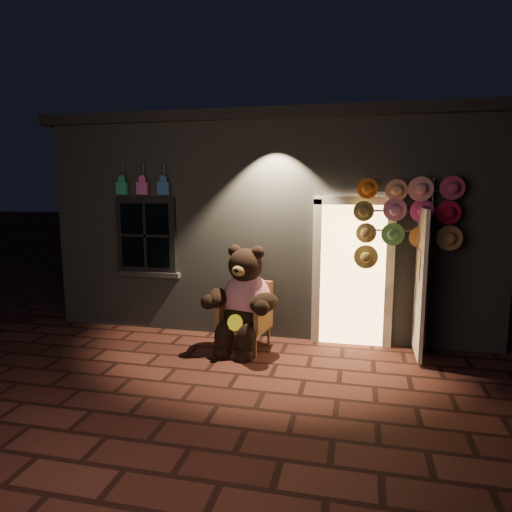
% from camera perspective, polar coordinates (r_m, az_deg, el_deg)
% --- Properties ---
extents(ground, '(60.00, 60.00, 0.00)m').
position_cam_1_polar(ground, '(5.91, -2.28, -14.53)').
color(ground, '#552820').
rests_on(ground, ground).
extents(shop_building, '(7.30, 5.95, 3.51)m').
position_cam_1_polar(shop_building, '(9.36, 4.04, 5.08)').
color(shop_building, slate).
rests_on(shop_building, ground).
extents(wicker_armchair, '(0.76, 0.71, 0.97)m').
position_cam_1_polar(wicker_armchair, '(6.68, -1.13, -7.36)').
color(wicker_armchair, brown).
rests_on(wicker_armchair, ground).
extents(teddy_bear, '(1.13, 0.96, 1.58)m').
position_cam_1_polar(teddy_bear, '(6.50, -1.52, -5.66)').
color(teddy_bear, '#C3143B').
rests_on(teddy_bear, ground).
extents(hat_rack, '(1.39, 0.22, 2.47)m').
position_cam_1_polar(hat_rack, '(6.56, 18.02, 4.72)').
color(hat_rack, '#59595E').
rests_on(hat_rack, ground).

